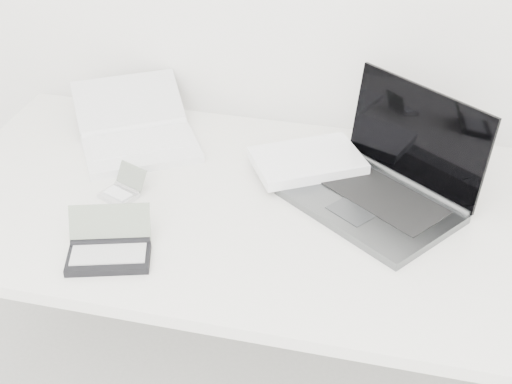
% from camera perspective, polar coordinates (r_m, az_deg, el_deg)
% --- Properties ---
extents(desk, '(1.60, 0.80, 0.73)m').
position_cam_1_polar(desk, '(1.67, 1.32, -2.39)').
color(desk, white).
rests_on(desk, ground).
extents(laptop_large, '(0.57, 0.47, 0.25)m').
position_cam_1_polar(laptop_large, '(1.69, 8.36, 1.18)').
color(laptop_large, '#55585A').
rests_on(laptop_large, desk).
extents(netbook_open_white, '(0.43, 0.46, 0.10)m').
position_cam_1_polar(netbook_open_white, '(1.90, -9.47, 4.56)').
color(netbook_open_white, white).
rests_on(netbook_open_white, desk).
extents(pda_silver, '(0.11, 0.12, 0.06)m').
position_cam_1_polar(pda_silver, '(1.70, -10.64, 0.13)').
color(pda_silver, silver).
rests_on(pda_silver, desk).
extents(palmtop_charcoal, '(0.20, 0.18, 0.09)m').
position_cam_1_polar(palmtop_charcoal, '(1.52, -11.67, -4.51)').
color(palmtop_charcoal, black).
rests_on(palmtop_charcoal, desk).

